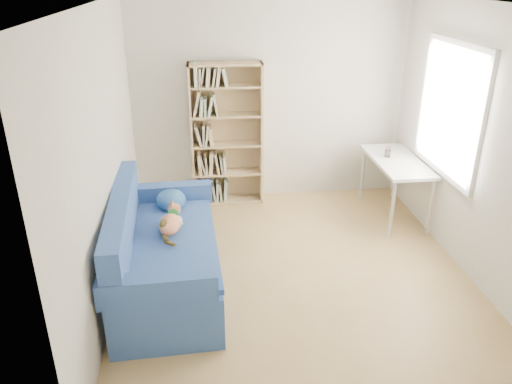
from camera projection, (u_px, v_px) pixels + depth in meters
ground at (294, 273)px, 5.13m from camera, size 4.00×4.00×0.00m
room_shell at (310, 117)px, 4.50m from camera, size 3.54×4.04×2.62m
sofa at (162, 254)px, 4.77m from camera, size 1.02×2.01×0.97m
bookshelf at (227, 140)px, 6.40m from camera, size 0.91×0.28×1.83m
desk at (397, 166)px, 6.05m from camera, size 0.55×1.20×0.75m
pen_cup at (388, 153)px, 6.09m from camera, size 0.08×0.08×0.15m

